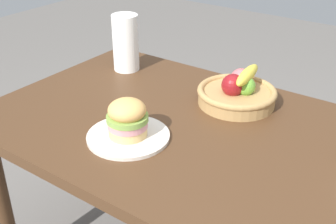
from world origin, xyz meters
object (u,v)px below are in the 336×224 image
object	(u,v)px
plate	(128,136)
paper_towel_roll	(126,43)
fruit_basket	(238,92)
sandwich	(127,118)

from	to	relation	value
plate	paper_towel_roll	bearing A→B (deg)	130.64
fruit_basket	paper_towel_roll	world-z (taller)	paper_towel_roll
plate	paper_towel_roll	world-z (taller)	paper_towel_roll
fruit_basket	sandwich	bearing A→B (deg)	-112.12
sandwich	fruit_basket	world-z (taller)	fruit_basket
sandwich	paper_towel_roll	distance (m)	0.57
sandwich	paper_towel_roll	bearing A→B (deg)	130.64
plate	fruit_basket	xyz separation A→B (m)	(0.17, 0.42, 0.04)
plate	fruit_basket	bearing A→B (deg)	67.88
sandwich	paper_towel_roll	size ratio (longest dim) A/B	0.55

